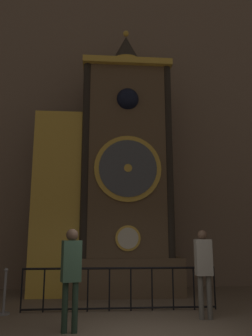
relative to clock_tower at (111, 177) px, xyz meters
The scene contains 6 objects.
cathedral_back_wall 2.94m from the clock_tower, 76.40° to the left, with size 24.00×0.32×12.15m.
clock_tower is the anchor object (origin of this frame).
railing_fence 3.63m from the clock_tower, 85.23° to the right, with size 4.50×0.05×0.96m.
visitor_near 4.52m from the clock_tower, 102.32° to the right, with size 0.39×0.32×1.81m.
visitor_far 4.28m from the clock_tower, 57.82° to the right, with size 0.34×0.23×1.81m.
stanchion_post 4.56m from the clock_tower, 136.34° to the right, with size 0.28×0.28×0.98m.
Camera 1 is at (-0.70, -5.40, 1.71)m, focal length 35.00 mm.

